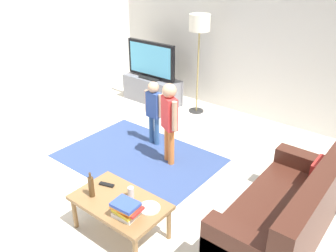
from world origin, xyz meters
name	(u,v)px	position (x,y,z in m)	size (l,w,h in m)	color
ground	(139,188)	(0.00, 0.00, 0.00)	(7.80, 7.80, 0.00)	beige
wall_back	(255,41)	(0.00, 3.00, 1.35)	(6.00, 0.12, 2.70)	silver
area_rug	(138,158)	(-0.50, 0.53, 0.00)	(2.20, 1.60, 0.01)	#33477A
tv_stand	(152,90)	(-1.75, 2.30, 0.24)	(1.20, 0.44, 0.50)	slate
tv	(151,61)	(-1.75, 2.28, 0.85)	(1.10, 0.28, 0.71)	black
couch	(289,217)	(1.81, 0.31, 0.29)	(0.80, 1.80, 0.86)	#472319
floor_lamp	(199,28)	(-0.79, 2.45, 1.54)	(0.36, 0.36, 1.78)	#262626
child_near_tv	(154,108)	(-0.60, 1.01, 0.61)	(0.34, 0.16, 1.02)	#33598C
child_center	(169,117)	(-0.09, 0.74, 0.71)	(0.36, 0.24, 1.18)	orange
coffee_table	(120,205)	(0.40, -0.70, 0.37)	(1.00, 0.60, 0.42)	olive
book_stack	(126,209)	(0.62, -0.82, 0.51)	(0.29, 0.23, 0.17)	white
bottle	(91,187)	(0.12, -0.82, 0.54)	(0.06, 0.06, 0.29)	#4C3319
tv_remote	(107,185)	(0.10, -0.60, 0.43)	(0.17, 0.05, 0.02)	black
soda_can	(131,192)	(0.45, -0.58, 0.48)	(0.07, 0.07, 0.12)	silver
plate	(149,208)	(0.72, -0.60, 0.43)	(0.22, 0.22, 0.02)	white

